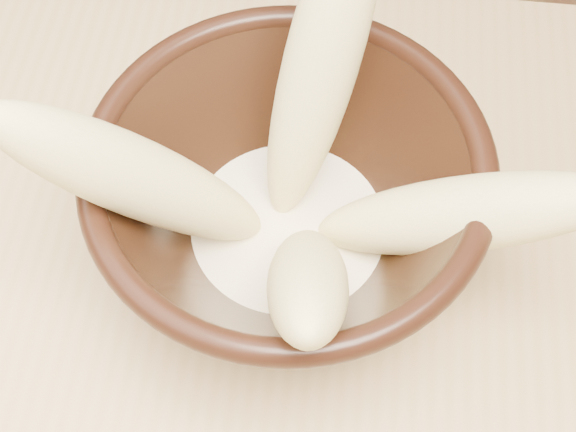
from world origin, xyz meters
name	(u,v)px	position (x,y,z in m)	size (l,w,h in m)	color
bowl	(288,207)	(0.04, 0.16, 0.82)	(0.22, 0.22, 0.12)	black
milk_puddle	(288,232)	(0.04, 0.16, 0.79)	(0.12, 0.12, 0.02)	#FDF0CC
banana_upright	(321,63)	(0.05, 0.21, 0.88)	(0.04, 0.04, 0.20)	#EAD68A
banana_left	(141,179)	(-0.03, 0.14, 0.87)	(0.04, 0.04, 0.18)	#EAD68A
banana_right	(455,215)	(0.13, 0.15, 0.85)	(0.04, 0.04, 0.17)	#EAD68A
banana_front	(308,283)	(0.05, 0.10, 0.85)	(0.04, 0.04, 0.15)	#EAD68A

